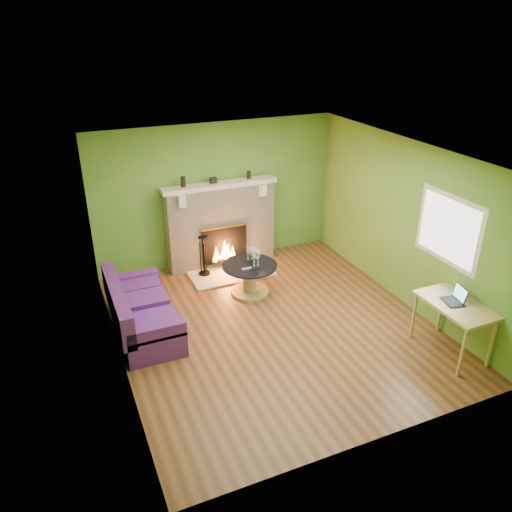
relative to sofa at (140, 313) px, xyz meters
The scene contains 22 objects.
floor 1.99m from the sofa, 19.27° to the right, with size 5.00×5.00×0.00m, color #583019.
ceiling 3.02m from the sofa, 19.27° to the right, with size 5.00×5.00×0.00m, color white.
wall_back 2.80m from the sofa, 44.84° to the left, with size 5.00×5.00×0.00m, color #45812A.
wall_front 3.79m from the sofa, 59.44° to the right, with size 5.00×5.00×0.00m, color #45812A.
wall_left 1.25m from the sofa, 120.94° to the right, with size 5.00×5.00×0.00m, color #45812A.
wall_right 4.28m from the sofa, ahead, with size 5.00×5.00×0.00m, color #45812A.
window_frame 4.56m from the sofa, 20.71° to the right, with size 1.20×1.20×0.00m, color silver.
window_pane 4.55m from the sofa, 20.75° to the right, with size 1.06×1.06×0.00m, color white.
fireplace 2.54m from the sofa, 41.83° to the left, with size 2.10×0.46×1.58m.
hearth 2.21m from the sofa, 31.72° to the left, with size 1.50×0.75×0.03m, color beige.
mantel 2.77m from the sofa, 41.48° to the left, with size 2.10×0.28×0.08m, color beige.
sofa is the anchor object (origin of this frame).
coffee_table 1.96m from the sofa, 12.38° to the left, with size 0.91×0.91×0.52m.
desk 4.41m from the sofa, 29.97° to the right, with size 0.60×1.04×0.77m.
cat 2.08m from the sofa, 13.27° to the left, with size 0.20×0.54×0.34m, color slate, non-canonical shape.
remote_silver 1.85m from the sofa, ahead, with size 0.17×0.04×0.02m, color gray.
remote_black 1.96m from the sofa, ahead, with size 0.16×0.04×0.02m, color black.
laptop 4.39m from the sofa, 29.53° to the right, with size 0.25×0.29×0.22m, color black, non-canonical shape.
fire_tools 1.91m from the sofa, 42.97° to the left, with size 0.20×0.20×0.76m, color black, non-canonical shape.
mantel_vase_left 2.47m from the sofa, 54.15° to the left, with size 0.08×0.08×0.18m, color black.
mantel_vase_right 3.24m from the sofa, 34.60° to the left, with size 0.07×0.07×0.14m, color black.
mantel_box 2.76m from the sofa, 43.72° to the left, with size 0.12×0.08×0.10m, color black.
Camera 1 is at (-2.75, -5.73, 4.23)m, focal length 35.00 mm.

